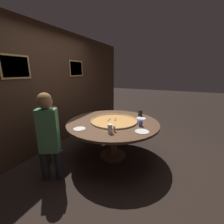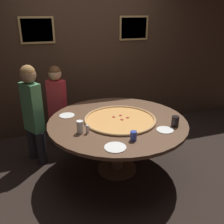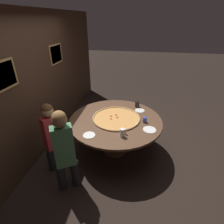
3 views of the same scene
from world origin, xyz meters
The scene contains 13 objects.
ground_plane centered at (0.00, 0.00, 0.00)m, with size 24.00×24.00×0.00m, color black.
back_wall centered at (0.00, 1.48, 1.30)m, with size 6.40×0.08×2.60m.
dining_table centered at (0.00, 0.00, 0.63)m, with size 1.75×1.75×0.74m.
giant_pizza centered at (0.03, -0.01, 0.75)m, with size 0.91×0.91×0.03m.
drink_cup_beside_pizza centered at (0.60, -0.38, 0.80)m, with size 0.09×0.09×0.12m, color black.
drink_cup_near_left centered at (-0.01, -0.55, 0.79)m, with size 0.07×0.07×0.10m, color #384CB7.
drink_cup_far_left centered at (-0.52, -0.19, 0.81)m, with size 0.07×0.07×0.15m, color white.
white_plate_beside_cup centered at (-0.25, -0.63, 0.74)m, with size 0.23×0.23×0.01m, color white.
white_plate_near_front centered at (0.43, -0.44, 0.74)m, with size 0.20×0.20×0.01m, color white.
white_plate_left_side centered at (-0.58, 0.35, 0.74)m, with size 0.20×0.20×0.01m, color white.
condiment_shaker centered at (-0.44, -0.23, 0.79)m, with size 0.04×0.04×0.10m.
diner_centre_back centered at (-1.01, 0.59, 0.79)m, with size 0.29×0.36×1.39m.
diner_far_right centered at (-0.64, 0.98, 0.73)m, with size 0.33×0.27×1.28m.
Camera 3 is at (-2.82, -0.43, 2.45)m, focal length 28.00 mm.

